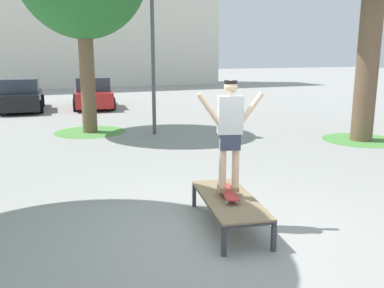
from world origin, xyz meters
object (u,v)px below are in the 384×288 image
(skateboard, at_px, (229,192))
(skater, at_px, (230,129))
(car_red, at_px, (93,93))
(light_post, at_px, (152,14))
(skate_box, at_px, (229,201))
(car_black, at_px, (21,96))

(skateboard, relative_size, skater, 0.49)
(car_red, bearing_deg, light_post, -84.57)
(skateboard, distance_m, car_red, 15.37)
(skate_box, xyz_separation_m, car_black, (-2.85, 15.57, 0.28))
(car_black, relative_size, car_red, 0.99)
(skateboard, xyz_separation_m, skater, (0.00, 0.00, 0.99))
(skater, bearing_deg, car_black, 100.41)
(skateboard, bearing_deg, skater, 73.45)
(car_black, xyz_separation_m, car_red, (3.27, -0.16, 0.00))
(car_red, xyz_separation_m, light_post, (0.74, -7.80, 3.13))
(skate_box, distance_m, car_red, 15.41)
(skateboard, bearing_deg, skate_box, -100.39)
(car_red, bearing_deg, skater, -91.54)
(skate_box, bearing_deg, skater, 79.35)
(skateboard, height_order, car_red, car_red)
(skateboard, height_order, light_post, light_post)
(skater, distance_m, car_red, 15.40)
(car_black, height_order, light_post, light_post)
(skateboard, xyz_separation_m, car_red, (0.41, 15.37, 0.15))
(skate_box, height_order, light_post, light_post)
(skate_box, bearing_deg, light_post, 81.32)
(skate_box, height_order, car_black, car_black)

